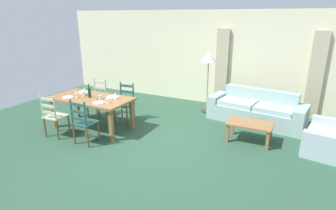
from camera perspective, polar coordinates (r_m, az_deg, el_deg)
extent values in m
cube|color=#2A4E39|center=(5.84, -4.14, -7.85)|extent=(9.60, 9.60, 0.02)
cube|color=beige|center=(8.34, 7.56, 9.72)|extent=(9.60, 0.16, 2.70)
cube|color=#B6A98A|center=(8.07, 11.05, 7.47)|extent=(0.35, 0.08, 2.20)
cube|color=#B6A98A|center=(7.78, 28.31, 5.25)|extent=(0.35, 0.08, 2.20)
cube|color=olive|center=(6.55, -15.69, 1.31)|extent=(1.90, 0.96, 0.05)
cube|color=olive|center=(7.01, -22.67, -1.57)|extent=(0.08, 0.08, 0.70)
cube|color=olive|center=(5.87, -11.70, -4.22)|extent=(0.08, 0.08, 0.70)
cube|color=olive|center=(7.49, -18.33, 0.14)|extent=(0.08, 0.08, 0.70)
cube|color=olive|center=(6.44, -7.52, -1.97)|extent=(0.08, 0.08, 0.70)
cube|color=beige|center=(6.48, -22.24, -2.17)|extent=(0.44, 0.42, 0.03)
cylinder|color=brown|center=(6.79, -22.04, -3.32)|extent=(0.04, 0.04, 0.43)
cylinder|color=brown|center=(6.54, -19.84, -3.85)|extent=(0.04, 0.04, 0.43)
cylinder|color=brown|center=(6.58, -24.15, -4.26)|extent=(0.04, 0.04, 0.43)
cylinder|color=brown|center=(6.32, -21.96, -4.85)|extent=(0.04, 0.04, 0.43)
cylinder|color=beige|center=(6.42, -24.71, -0.18)|extent=(0.04, 0.04, 0.50)
cylinder|color=beige|center=(6.16, -22.49, -0.62)|extent=(0.04, 0.04, 0.50)
cube|color=beige|center=(6.33, -23.47, -1.51)|extent=(0.38, 0.04, 0.06)
cube|color=beige|center=(6.28, -23.64, -0.22)|extent=(0.38, 0.04, 0.06)
cube|color=beige|center=(6.24, -23.82, 1.08)|extent=(0.38, 0.04, 0.06)
cube|color=#24514B|center=(5.90, -16.72, -3.49)|extent=(0.43, 0.41, 0.03)
cylinder|color=brown|center=(6.22, -16.71, -4.66)|extent=(0.04, 0.04, 0.43)
cylinder|color=brown|center=(5.99, -14.15, -5.32)|extent=(0.04, 0.04, 0.43)
cylinder|color=brown|center=(6.00, -18.89, -5.74)|extent=(0.04, 0.04, 0.43)
cylinder|color=brown|center=(5.76, -16.33, -6.47)|extent=(0.04, 0.04, 0.43)
cylinder|color=#24514B|center=(5.82, -19.38, -1.30)|extent=(0.04, 0.04, 0.50)
cylinder|color=#24514B|center=(5.58, -16.77, -1.86)|extent=(0.04, 0.04, 0.50)
cube|color=#24514B|center=(5.74, -17.98, -2.80)|extent=(0.38, 0.03, 0.06)
cube|color=#24514B|center=(5.69, -18.12, -1.39)|extent=(0.38, 0.03, 0.06)
cube|color=#24514B|center=(5.65, -18.27, 0.05)|extent=(0.38, 0.03, 0.06)
cube|color=beige|center=(7.39, -14.55, 1.05)|extent=(0.43, 0.41, 0.03)
cylinder|color=brown|center=(7.23, -14.15, -1.23)|extent=(0.04, 0.04, 0.43)
cylinder|color=brown|center=(7.45, -16.31, -0.83)|extent=(0.04, 0.04, 0.43)
cylinder|color=brown|center=(7.48, -12.53, -0.46)|extent=(0.04, 0.04, 0.43)
cylinder|color=brown|center=(7.70, -14.66, -0.09)|extent=(0.04, 0.04, 0.43)
cylinder|color=beige|center=(7.34, -12.79, 3.19)|extent=(0.04, 0.04, 0.50)
cylinder|color=beige|center=(7.56, -14.96, 3.46)|extent=(0.04, 0.04, 0.50)
cube|color=beige|center=(7.48, -13.81, 2.36)|extent=(0.38, 0.04, 0.06)
cube|color=beige|center=(7.44, -13.90, 3.48)|extent=(0.38, 0.04, 0.06)
cube|color=beige|center=(7.41, -13.99, 4.60)|extent=(0.38, 0.04, 0.06)
cube|color=#225152|center=(6.87, -9.14, 0.11)|extent=(0.45, 0.43, 0.03)
cylinder|color=brown|center=(6.72, -8.51, -2.35)|extent=(0.04, 0.04, 0.43)
cylinder|color=brown|center=(6.91, -11.06, -1.92)|extent=(0.04, 0.04, 0.43)
cylinder|color=brown|center=(6.99, -7.06, -1.46)|extent=(0.04, 0.04, 0.43)
cylinder|color=brown|center=(7.17, -9.55, -1.07)|extent=(0.04, 0.04, 0.43)
cylinder|color=#225152|center=(6.84, -7.21, 2.43)|extent=(0.04, 0.04, 0.50)
cylinder|color=#225152|center=(7.03, -9.75, 2.72)|extent=(0.04, 0.04, 0.50)
cube|color=#225152|center=(6.97, -8.45, 1.55)|extent=(0.38, 0.05, 0.06)
cube|color=#225152|center=(6.93, -8.51, 2.74)|extent=(0.38, 0.05, 0.06)
cube|color=#225152|center=(6.89, -8.57, 3.94)|extent=(0.38, 0.05, 0.06)
cylinder|color=white|center=(6.68, -20.01, 1.51)|extent=(0.24, 0.24, 0.02)
cube|color=silver|center=(6.79, -20.88, 1.62)|extent=(0.02, 0.17, 0.01)
cylinder|color=white|center=(6.07, -14.15, 0.47)|extent=(0.24, 0.24, 0.02)
cube|color=silver|center=(6.17, -15.20, 0.60)|extent=(0.03, 0.17, 0.01)
cylinder|color=white|center=(7.02, -17.08, 2.57)|extent=(0.24, 0.24, 0.02)
cube|color=silver|center=(7.12, -17.95, 2.66)|extent=(0.03, 0.17, 0.01)
cylinder|color=white|center=(6.44, -11.26, 1.67)|extent=(0.24, 0.24, 0.02)
cube|color=silver|center=(6.53, -12.30, 1.78)|extent=(0.02, 0.17, 0.01)
cylinder|color=#143819|center=(6.53, -15.99, 2.46)|extent=(0.07, 0.07, 0.22)
cylinder|color=#143819|center=(6.49, -16.10, 3.74)|extent=(0.02, 0.02, 0.08)
cylinder|color=black|center=(6.48, -16.14, 4.15)|extent=(0.03, 0.03, 0.02)
cylinder|color=white|center=(6.64, -18.46, 1.51)|extent=(0.06, 0.06, 0.01)
cylinder|color=white|center=(6.63, -18.49, 1.83)|extent=(0.01, 0.01, 0.07)
cone|color=white|center=(6.61, -18.56, 2.47)|extent=(0.06, 0.06, 0.08)
cylinder|color=white|center=(6.06, -12.36, 0.50)|extent=(0.06, 0.06, 0.01)
cylinder|color=white|center=(6.05, -12.39, 0.85)|extent=(0.01, 0.01, 0.07)
cone|color=white|center=(6.03, -12.44, 1.55)|extent=(0.06, 0.06, 0.08)
cylinder|color=white|center=(6.84, -16.97, 2.13)|extent=(0.06, 0.06, 0.01)
cylinder|color=white|center=(6.83, -17.00, 2.44)|extent=(0.01, 0.01, 0.07)
cone|color=white|center=(6.81, -17.06, 3.06)|extent=(0.06, 0.06, 0.08)
cylinder|color=white|center=(6.27, -10.81, 1.20)|extent=(0.06, 0.06, 0.01)
cylinder|color=white|center=(6.26, -10.83, 1.53)|extent=(0.01, 0.01, 0.07)
cone|color=white|center=(6.24, -10.88, 2.21)|extent=(0.06, 0.06, 0.08)
cylinder|color=beige|center=(6.34, -13.86, 1.58)|extent=(0.07, 0.07, 0.09)
cylinder|color=beige|center=(6.74, -17.11, 2.25)|extent=(0.07, 0.07, 0.09)
cylinder|color=#998C66|center=(6.67, -16.76, 1.92)|extent=(0.05, 0.05, 0.04)
cylinder|color=white|center=(6.64, -16.85, 2.87)|extent=(0.02, 0.02, 0.19)
cylinder|color=#998C66|center=(6.38, -14.64, 1.38)|extent=(0.05, 0.05, 0.04)
cylinder|color=white|center=(6.36, -14.70, 2.17)|extent=(0.02, 0.02, 0.14)
cube|color=#93AFAA|center=(7.11, 17.63, -2.01)|extent=(1.89, 1.04, 0.40)
cube|color=#93AFAA|center=(7.33, 18.49, 0.14)|extent=(1.81, 0.44, 0.80)
cube|color=#93AFAA|center=(6.89, 25.77, -2.86)|extent=(0.35, 0.83, 0.58)
cube|color=#93AFAA|center=(7.42, 10.21, 0.13)|extent=(0.35, 0.83, 0.58)
cube|color=#A5C4BF|center=(6.88, 21.25, -0.79)|extent=(0.94, 0.75, 0.12)
cube|color=#A5C4BF|center=(7.12, 14.27, 0.52)|extent=(0.94, 0.75, 0.12)
cube|color=olive|center=(5.97, 16.65, -3.74)|extent=(0.90, 0.56, 0.04)
cube|color=olive|center=(5.91, 12.22, -5.79)|extent=(0.06, 0.06, 0.38)
cube|color=olive|center=(5.79, 19.92, -7.03)|extent=(0.06, 0.06, 0.38)
cube|color=olive|center=(6.32, 13.33, -4.25)|extent=(0.06, 0.06, 0.38)
cube|color=olive|center=(6.21, 20.51, -5.37)|extent=(0.06, 0.06, 0.38)
cube|color=#A5B4BA|center=(6.24, 30.30, -6.69)|extent=(0.92, 0.92, 0.38)
cube|color=#A5B4BA|center=(5.76, 29.82, -7.81)|extent=(0.82, 0.30, 0.52)
cube|color=#A5B4BA|center=(6.67, 30.90, -4.62)|extent=(0.82, 0.30, 0.52)
cylinder|color=#332D28|center=(7.70, 7.94, -1.23)|extent=(0.28, 0.28, 0.03)
cylinder|color=gray|center=(7.51, 8.16, 3.75)|extent=(0.03, 0.03, 1.35)
cone|color=beige|center=(7.35, 8.45, 9.84)|extent=(0.40, 0.40, 0.26)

